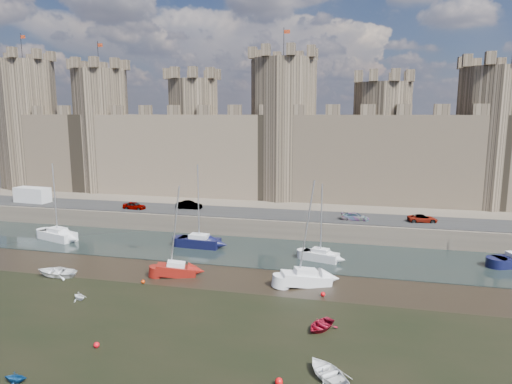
% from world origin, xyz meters
% --- Properties ---
extents(ground, '(160.00, 160.00, 0.00)m').
position_xyz_m(ground, '(0.00, 0.00, 0.00)').
color(ground, black).
rests_on(ground, ground).
extents(water_channel, '(160.00, 12.00, 0.08)m').
position_xyz_m(water_channel, '(0.00, 24.00, 0.04)').
color(water_channel, black).
rests_on(water_channel, ground).
extents(quay, '(160.00, 60.00, 2.50)m').
position_xyz_m(quay, '(0.00, 60.00, 1.25)').
color(quay, '#4C443A').
rests_on(quay, ground).
extents(road, '(160.00, 7.00, 0.10)m').
position_xyz_m(road, '(0.00, 34.00, 2.55)').
color(road, black).
rests_on(road, quay).
extents(castle, '(108.50, 11.00, 29.00)m').
position_xyz_m(castle, '(-0.64, 48.00, 11.67)').
color(castle, '#42382B').
rests_on(castle, quay).
extents(car_0, '(3.55, 1.63, 1.18)m').
position_xyz_m(car_0, '(-17.74, 32.45, 3.09)').
color(car_0, gray).
rests_on(car_0, quay).
extents(car_1, '(3.86, 1.41, 1.27)m').
position_xyz_m(car_1, '(-9.85, 34.62, 3.13)').
color(car_1, gray).
rests_on(car_1, quay).
extents(car_2, '(3.69, 1.54, 1.06)m').
position_xyz_m(car_2, '(14.63, 32.91, 3.03)').
color(car_2, gray).
rests_on(car_2, quay).
extents(car_3, '(4.03, 2.32, 1.06)m').
position_xyz_m(car_3, '(23.35, 33.83, 3.03)').
color(car_3, gray).
rests_on(car_3, quay).
extents(van, '(5.85, 2.74, 2.48)m').
position_xyz_m(van, '(-36.26, 33.50, 3.74)').
color(van, silver).
rests_on(van, quay).
extents(sailboat_0, '(5.86, 3.66, 10.24)m').
position_xyz_m(sailboat_0, '(-23.94, 22.85, 0.80)').
color(sailboat_0, silver).
rests_on(sailboat_0, ground).
extents(sailboat_1, '(5.34, 2.32, 10.49)m').
position_xyz_m(sailboat_1, '(-4.36, 24.07, 0.82)').
color(sailboat_1, black).
rests_on(sailboat_1, ground).
extents(sailboat_2, '(4.40, 2.62, 8.90)m').
position_xyz_m(sailboat_2, '(11.05, 22.26, 0.74)').
color(sailboat_2, silver).
rests_on(sailboat_2, ground).
extents(sailboat_4, '(4.41, 2.79, 9.62)m').
position_xyz_m(sailboat_4, '(-3.13, 13.92, 0.72)').
color(sailboat_4, maroon).
rests_on(sailboat_4, ground).
extents(sailboat_5, '(5.25, 3.70, 10.58)m').
position_xyz_m(sailboat_5, '(10.36, 14.46, 0.76)').
color(sailboat_5, silver).
rests_on(sailboat_5, ground).
extents(dinghy_1, '(1.63, 1.50, 0.72)m').
position_xyz_m(dinghy_1, '(-5.38, -6.30, 0.36)').
color(dinghy_1, navy).
rests_on(dinghy_1, ground).
extents(dinghy_2, '(4.00, 4.08, 0.69)m').
position_xyz_m(dinghy_2, '(13.75, -1.14, 0.35)').
color(dinghy_2, white).
rests_on(dinghy_2, ground).
extents(dinghy_3, '(1.79, 1.67, 0.76)m').
position_xyz_m(dinghy_3, '(-9.25, 6.04, 0.38)').
color(dinghy_3, white).
rests_on(dinghy_3, ground).
extents(dinghy_4, '(3.12, 3.45, 0.59)m').
position_xyz_m(dinghy_4, '(12.69, 5.39, 0.29)').
color(dinghy_4, maroon).
rests_on(dinghy_4, ground).
extents(dinghy_6, '(4.42, 3.61, 0.80)m').
position_xyz_m(dinghy_6, '(-15.11, 10.78, 0.40)').
color(dinghy_6, white).
rests_on(dinghy_6, ground).
extents(buoy_1, '(0.40, 0.40, 0.40)m').
position_xyz_m(buoy_1, '(-5.50, 11.11, 0.20)').
color(buoy_1, red).
rests_on(buoy_1, ground).
extents(buoy_2, '(0.51, 0.51, 0.51)m').
position_xyz_m(buoy_2, '(10.86, -2.74, 0.25)').
color(buoy_2, red).
rests_on(buoy_2, ground).
extents(buoy_3, '(0.45, 0.45, 0.45)m').
position_xyz_m(buoy_3, '(12.28, 12.00, 0.22)').
color(buoy_3, red).
rests_on(buoy_3, ground).
extents(buoy_4, '(0.43, 0.43, 0.43)m').
position_xyz_m(buoy_4, '(-2.89, -1.23, 0.21)').
color(buoy_4, red).
rests_on(buoy_4, ground).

